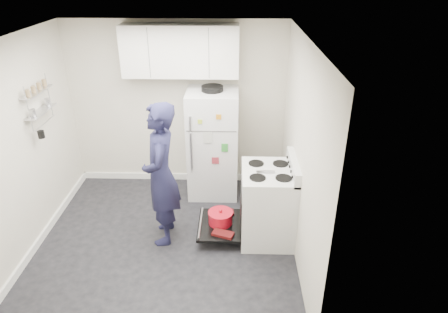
{
  "coord_description": "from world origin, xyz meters",
  "views": [
    {
      "loc": [
        0.84,
        -4.06,
        3.23
      ],
      "look_at": [
        0.73,
        0.32,
        1.05
      ],
      "focal_mm": 32.0,
      "sensor_mm": 36.0,
      "label": 1
    }
  ],
  "objects_px": {
    "electric_range": "(266,205)",
    "refrigerator": "(213,143)",
    "open_oven_door": "(220,221)",
    "person": "(161,175)"
  },
  "relations": [
    {
      "from": "electric_range",
      "to": "person",
      "type": "relative_size",
      "value": 0.61
    },
    {
      "from": "open_oven_door",
      "to": "person",
      "type": "height_order",
      "value": "person"
    },
    {
      "from": "open_oven_door",
      "to": "person",
      "type": "distance_m",
      "value": 1.0
    },
    {
      "from": "refrigerator",
      "to": "person",
      "type": "bearing_deg",
      "value": -115.87
    },
    {
      "from": "person",
      "to": "electric_range",
      "type": "bearing_deg",
      "value": 87.38
    },
    {
      "from": "electric_range",
      "to": "open_oven_door",
      "type": "distance_m",
      "value": 0.64
    },
    {
      "from": "refrigerator",
      "to": "person",
      "type": "distance_m",
      "value": 1.29
    },
    {
      "from": "open_oven_door",
      "to": "refrigerator",
      "type": "bearing_deg",
      "value": 97.4
    },
    {
      "from": "electric_range",
      "to": "refrigerator",
      "type": "relative_size",
      "value": 0.66
    },
    {
      "from": "electric_range",
      "to": "person",
      "type": "bearing_deg",
      "value": -177.4
    }
  ]
}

